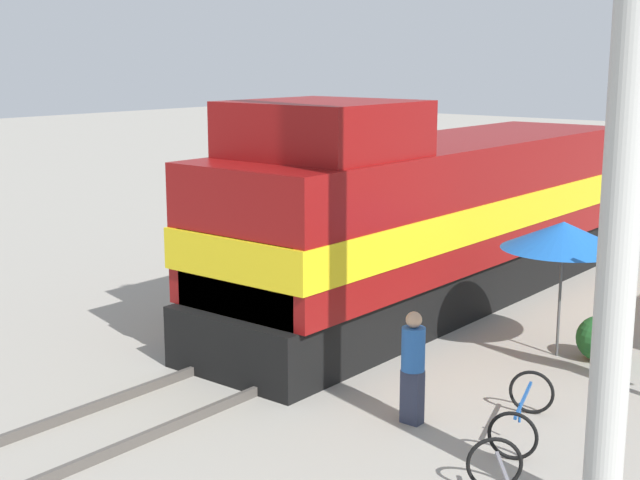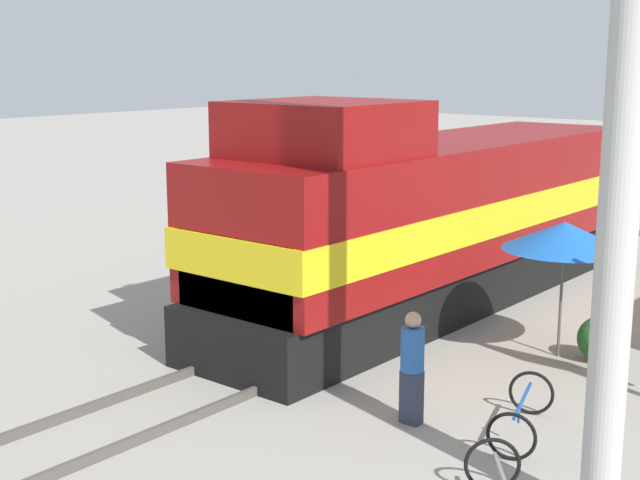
{
  "view_description": "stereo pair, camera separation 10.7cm",
  "coord_description": "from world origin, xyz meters",
  "px_view_note": "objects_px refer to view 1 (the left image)",
  "views": [
    {
      "loc": [
        9.76,
        -12.1,
        5.18
      ],
      "look_at": [
        1.2,
        -1.56,
        2.39
      ],
      "focal_mm": 50.0,
      "sensor_mm": 36.0,
      "label": 1
    },
    {
      "loc": [
        9.84,
        -12.03,
        5.18
      ],
      "look_at": [
        1.2,
        -1.56,
        2.39
      ],
      "focal_mm": 50.0,
      "sensor_mm": 36.0,
      "label": 2
    }
  ],
  "objects_px": {
    "person_bystander": "(413,363)",
    "locomotive": "(429,218)",
    "vendor_umbrella": "(563,235)",
    "bicycle": "(523,412)"
  },
  "relations": [
    {
      "from": "vendor_umbrella",
      "to": "person_bystander",
      "type": "distance_m",
      "value": 4.31
    },
    {
      "from": "locomotive",
      "to": "vendor_umbrella",
      "type": "relative_size",
      "value": 5.36
    },
    {
      "from": "locomotive",
      "to": "vendor_umbrella",
      "type": "distance_m",
      "value": 3.79
    },
    {
      "from": "locomotive",
      "to": "bicycle",
      "type": "height_order",
      "value": "locomotive"
    },
    {
      "from": "locomotive",
      "to": "bicycle",
      "type": "distance_m",
      "value": 6.85
    },
    {
      "from": "locomotive",
      "to": "person_bystander",
      "type": "relative_size",
      "value": 7.76
    },
    {
      "from": "bicycle",
      "to": "person_bystander",
      "type": "bearing_deg",
      "value": -174.6
    },
    {
      "from": "locomotive",
      "to": "person_bystander",
      "type": "height_order",
      "value": "locomotive"
    },
    {
      "from": "person_bystander",
      "to": "bicycle",
      "type": "relative_size",
      "value": 0.91
    },
    {
      "from": "person_bystander",
      "to": "locomotive",
      "type": "bearing_deg",
      "value": 120.37
    }
  ]
}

